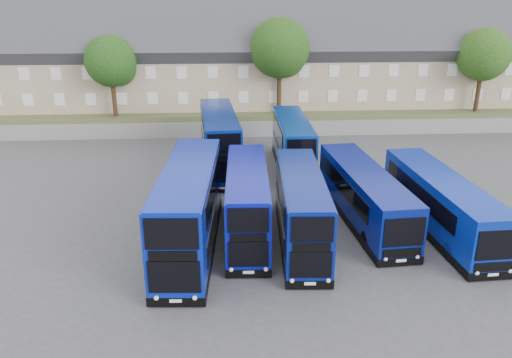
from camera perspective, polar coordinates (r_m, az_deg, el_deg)
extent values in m
plane|color=#434348|center=(27.05, 3.96, -8.76)|extent=(120.00, 120.00, 0.00)
cube|color=slate|center=(49.11, 0.44, 5.75)|extent=(70.00, 0.40, 1.50)
cube|color=#4C5731|center=(58.77, -0.23, 8.45)|extent=(80.00, 20.00, 2.00)
cube|color=tan|center=(57.86, -24.89, 10.44)|extent=(6.00, 8.00, 6.00)
cube|color=#37373C|center=(57.51, -25.34, 13.36)|extent=(6.00, 10.40, 10.40)
cube|color=brown|center=(56.77, -24.47, 17.35)|extent=(0.60, 0.90, 1.40)
cube|color=tan|center=(55.99, -19.06, 10.92)|extent=(6.00, 8.00, 6.00)
cube|color=#37373C|center=(55.63, -19.43, 13.96)|extent=(6.00, 10.40, 10.40)
cube|color=brown|center=(55.03, -18.34, 18.05)|extent=(0.60, 0.90, 1.40)
cube|color=tan|center=(54.72, -12.89, 11.32)|extent=(6.00, 8.00, 6.00)
cube|color=#37373C|center=(54.36, -13.14, 14.44)|extent=(6.00, 10.40, 10.40)
cube|color=brown|center=(53.91, -11.83, 18.59)|extent=(0.60, 0.90, 1.40)
cube|color=tan|center=(54.09, -6.48, 11.59)|extent=(6.00, 8.00, 6.00)
cube|color=#37373C|center=(53.72, -6.61, 14.75)|extent=(6.00, 10.40, 10.40)
cube|color=brown|center=(53.44, -5.09, 18.90)|extent=(0.60, 0.90, 1.40)
cube|color=tan|center=(54.12, 0.01, 11.72)|extent=(6.00, 8.00, 6.00)
cube|color=#37373C|center=(53.75, 0.01, 14.88)|extent=(6.00, 10.40, 10.40)
cube|color=brown|center=(53.64, 1.70, 18.97)|extent=(0.60, 0.90, 1.40)
cube|color=tan|center=(54.82, 6.42, 11.71)|extent=(6.00, 8.00, 6.00)
cube|color=#37373C|center=(54.45, 6.54, 14.83)|extent=(6.00, 10.40, 10.40)
cube|color=brown|center=(54.50, 8.35, 18.80)|extent=(0.60, 0.90, 1.40)
cube|color=tan|center=(56.15, 12.59, 11.56)|extent=(6.00, 8.00, 6.00)
cube|color=#37373C|center=(55.79, 12.83, 14.60)|extent=(6.00, 10.40, 10.40)
cube|color=brown|center=(56.00, 14.70, 18.42)|extent=(0.60, 0.90, 1.40)
cube|color=tan|center=(58.07, 18.40, 11.30)|extent=(6.00, 8.00, 6.00)
cube|color=#37373C|center=(57.72, 18.74, 14.23)|extent=(6.00, 10.40, 10.40)
cube|color=brown|center=(58.08, 20.63, 17.87)|extent=(0.60, 0.90, 1.40)
cube|color=tan|center=(60.52, 23.78, 10.96)|extent=(6.00, 8.00, 6.00)
cube|color=#37373C|center=(60.19, 24.20, 13.76)|extent=(6.00, 10.40, 10.40)
cube|color=brown|center=(60.68, 26.05, 17.21)|extent=(0.60, 0.90, 1.40)
cube|color=#091FA7|center=(27.01, -7.62, -3.12)|extent=(3.26, 11.57, 4.22)
cube|color=black|center=(27.94, -7.42, -7.19)|extent=(3.30, 11.61, 0.45)
cube|color=black|center=(22.35, -9.34, -11.02)|extent=(2.30, 0.19, 1.56)
cube|color=black|center=(21.35, -9.66, -6.24)|extent=(2.30, 0.19, 1.46)
cylinder|color=black|center=(24.99, -11.07, -10.46)|extent=(0.36, 1.02, 1.00)
cube|color=#0911A7|center=(28.41, -1.01, -2.40)|extent=(2.58, 9.95, 3.60)
cube|color=black|center=(29.18, -0.99, -5.75)|extent=(2.62, 9.99, 0.45)
cube|color=black|center=(24.27, -0.87, -8.61)|extent=(1.95, 0.13, 1.35)
cube|color=black|center=(23.45, -0.90, -4.76)|extent=(1.95, 0.13, 1.26)
cylinder|color=black|center=(26.66, -3.04, -7.98)|extent=(0.33, 1.01, 1.00)
cube|color=navy|center=(27.61, 5.17, -3.17)|extent=(2.75, 10.02, 3.62)
cube|color=black|center=(28.40, 5.05, -6.61)|extent=(2.80, 10.06, 0.45)
cube|color=black|center=(23.52, 6.29, -9.74)|extent=(1.95, 0.16, 1.35)
cube|color=black|center=(22.67, 6.46, -5.79)|extent=(1.95, 0.16, 1.26)
cylinder|color=black|center=(25.80, 3.46, -9.02)|extent=(0.35, 1.01, 1.00)
cube|color=navy|center=(39.67, -4.21, 4.63)|extent=(3.34, 11.37, 4.13)
cube|color=black|center=(40.29, -4.13, 1.73)|extent=(3.38, 11.41, 0.45)
cube|color=black|center=(34.56, -3.58, 0.78)|extent=(2.25, 0.22, 1.53)
cube|color=black|center=(33.93, -3.65, 4.02)|extent=(2.25, 0.22, 1.43)
cylinder|color=black|center=(36.97, -5.54, 0.27)|extent=(0.37, 1.02, 1.00)
cube|color=#083199|center=(39.38, 4.20, 4.17)|extent=(2.42, 10.13, 3.69)
cube|color=black|center=(39.95, 4.13, 1.56)|extent=(2.46, 10.17, 0.45)
cube|color=black|center=(34.83, 5.15, 0.62)|extent=(2.00, 0.08, 1.38)
cube|color=black|center=(34.25, 5.25, 3.51)|extent=(2.00, 0.08, 1.29)
cylinder|color=black|center=(37.10, 3.12, 0.41)|extent=(0.31, 1.00, 1.00)
cube|color=navy|center=(31.09, 12.25, -1.56)|extent=(3.34, 11.83, 2.86)
cube|color=black|center=(31.66, 12.05, -4.04)|extent=(3.38, 11.88, 0.45)
cube|color=black|center=(26.07, 16.60, -5.88)|extent=(2.13, 0.23, 1.56)
cylinder|color=black|center=(28.16, 12.48, -6.84)|extent=(0.38, 1.02, 1.00)
cube|color=#0925A7|center=(31.11, 20.36, -2.38)|extent=(3.08, 11.87, 2.88)
cube|color=black|center=(31.69, 20.03, -4.87)|extent=(3.13, 11.91, 0.45)
cube|color=black|center=(26.41, 26.00, -6.81)|extent=(2.15, 0.18, 1.57)
cylinder|color=black|center=(28.23, 21.33, -7.77)|extent=(0.35, 1.01, 1.00)
cylinder|color=#382314|center=(50.44, -15.91, 9.01)|extent=(0.44, 0.44, 3.75)
sphere|color=#13380F|center=(49.93, -16.29, 12.81)|extent=(4.80, 4.80, 4.80)
sphere|color=#13380F|center=(50.28, -15.43, 12.07)|extent=(3.30, 3.30, 3.30)
cylinder|color=#382314|center=(49.99, 2.66, 10.10)|extent=(0.44, 0.44, 4.50)
sphere|color=#1F3B10|center=(49.43, 2.74, 14.73)|extent=(5.76, 5.76, 5.76)
sphere|color=#1F3B10|center=(49.99, 3.37, 13.74)|extent=(3.96, 3.96, 3.96)
cylinder|color=#382314|center=(55.37, 24.04, 9.13)|extent=(0.44, 0.44, 4.00)
sphere|color=#123B10|center=(54.89, 24.59, 12.80)|extent=(5.12, 5.12, 5.12)
sphere|color=#123B10|center=(55.61, 24.84, 12.00)|extent=(3.52, 3.52, 3.52)
cylinder|color=#382314|center=(64.27, 26.11, 10.28)|extent=(0.44, 0.44, 4.25)
sphere|color=#16380F|center=(63.84, 26.66, 13.64)|extent=(5.44, 5.44, 5.44)
sphere|color=#16380F|center=(64.56, 26.84, 12.90)|extent=(3.74, 3.74, 3.74)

